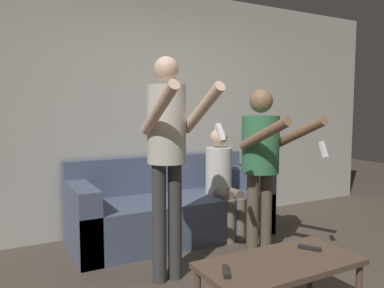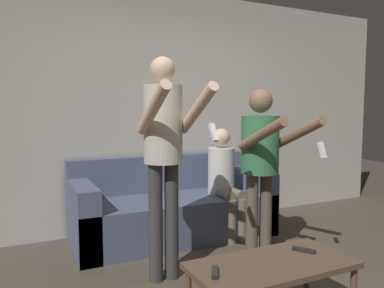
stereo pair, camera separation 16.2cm
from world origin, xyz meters
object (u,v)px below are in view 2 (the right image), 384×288
(person_standing_right, at_px, (261,155))
(coffee_table, at_px, (272,269))
(remote_near, at_px, (215,272))
(person_standing_left, at_px, (164,144))
(person_seated, at_px, (224,178))
(remote_far, at_px, (304,250))
(couch, at_px, (173,210))

(person_standing_right, relative_size, coffee_table, 1.49)
(person_standing_right, bearing_deg, remote_near, -137.43)
(person_standing_left, bearing_deg, person_standing_right, -0.14)
(person_seated, bearing_deg, person_standing_left, -142.90)
(person_standing_right, xyz_separation_m, remote_far, (-0.25, -0.83, -0.53))
(person_standing_left, bearing_deg, couch, 63.94)
(person_standing_left, xyz_separation_m, remote_near, (-0.04, -0.87, -0.66))
(person_seated, height_order, remote_near, person_seated)
(person_seated, height_order, remote_far, person_seated)
(coffee_table, relative_size, remote_far, 7.08)
(couch, distance_m, person_standing_right, 1.23)
(couch, height_order, person_standing_right, person_standing_right)
(couch, xyz_separation_m, person_standing_right, (0.46, -0.93, 0.66))
(remote_near, bearing_deg, coffee_table, -1.05)
(couch, relative_size, person_standing_right, 1.36)
(person_standing_left, height_order, person_standing_right, person_standing_left)
(couch, height_order, coffee_table, couch)
(couch, relative_size, remote_far, 14.36)
(person_standing_right, relative_size, person_seated, 1.33)
(person_seated, bearing_deg, person_standing_right, -94.82)
(remote_near, relative_size, remote_far, 1.02)
(person_standing_left, relative_size, person_seated, 1.52)
(couch, xyz_separation_m, person_standing_left, (-0.46, -0.93, 0.80))
(couch, relative_size, person_standing_left, 1.19)
(person_standing_left, relative_size, coffee_table, 1.71)
(person_seated, relative_size, coffee_table, 1.12)
(remote_near, bearing_deg, person_standing_left, 87.70)
(person_standing_right, bearing_deg, person_standing_left, 179.86)
(couch, bearing_deg, coffee_table, -92.89)
(person_standing_left, bearing_deg, remote_far, -51.43)
(person_standing_left, height_order, coffee_table, person_standing_left)
(couch, bearing_deg, person_seated, -20.63)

